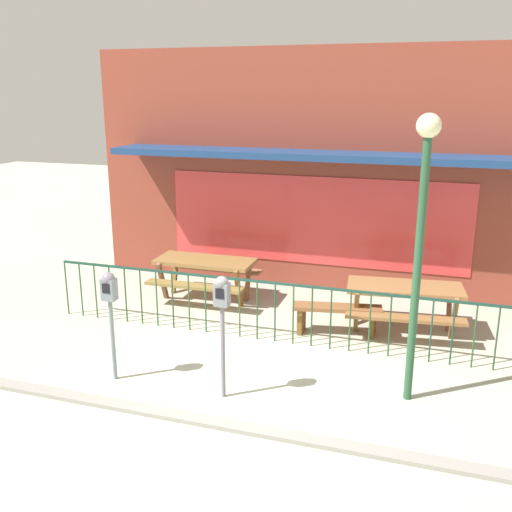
{
  "coord_description": "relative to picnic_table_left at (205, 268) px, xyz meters",
  "views": [
    {
      "loc": [
        2.29,
        -6.34,
        3.76
      ],
      "look_at": [
        -0.44,
        2.06,
        1.23
      ],
      "focal_mm": 40.77,
      "sensor_mm": 36.0,
      "label": 1
    }
  ],
  "objects": [
    {
      "name": "ground",
      "position": [
        1.75,
        -3.07,
        -0.61
      ],
      "size": [
        40.0,
        40.0,
        0.0
      ],
      "primitive_type": "plane",
      "color": "#ABAF9A"
    },
    {
      "name": "pub_storefront",
      "position": [
        1.75,
        1.49,
        1.66
      ],
      "size": [
        8.91,
        1.45,
        4.54
      ],
      "color": "#4E1B11",
      "rests_on": "ground"
    },
    {
      "name": "patio_fence_front",
      "position": [
        1.75,
        -1.41,
        0.05
      ],
      "size": [
        7.51,
        0.04,
        0.97
      ],
      "color": "#193D31",
      "rests_on": "ground"
    },
    {
      "name": "picnic_table_left",
      "position": [
        0.0,
        0.0,
        0.0
      ],
      "size": [
        1.82,
        1.38,
        0.79
      ],
      "color": "olive",
      "rests_on": "ground"
    },
    {
      "name": "picnic_table_right",
      "position": [
        3.6,
        -0.39,
        0.0
      ],
      "size": [
        1.95,
        1.56,
        0.79
      ],
      "color": "#946038",
      "rests_on": "ground"
    },
    {
      "name": "patio_bench",
      "position": [
        2.61,
        -0.85,
        -0.26
      ],
      "size": [
        1.43,
        0.56,
        0.48
      ],
      "color": "brown",
      "rests_on": "ground"
    },
    {
      "name": "parking_meter_near",
      "position": [
        0.03,
        -3.24,
        0.55
      ],
      "size": [
        0.18,
        0.17,
        1.51
      ],
      "color": "slate",
      "rests_on": "ground"
    },
    {
      "name": "parking_meter_far",
      "position": [
        1.6,
        -3.24,
        0.63
      ],
      "size": [
        0.18,
        0.17,
        1.61
      ],
      "color": "slate",
      "rests_on": "ground"
    },
    {
      "name": "street_lamp",
      "position": [
        3.83,
        -2.56,
        1.72
      ],
      "size": [
        0.28,
        0.28,
        3.52
      ],
      "color": "#264F32",
      "rests_on": "ground"
    },
    {
      "name": "curb_edge",
      "position": [
        1.75,
        -3.88,
        -0.61
      ],
      "size": [
        12.48,
        0.2,
        0.11
      ],
      "primitive_type": "cube",
      "color": "gray",
      "rests_on": "ground"
    }
  ]
}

